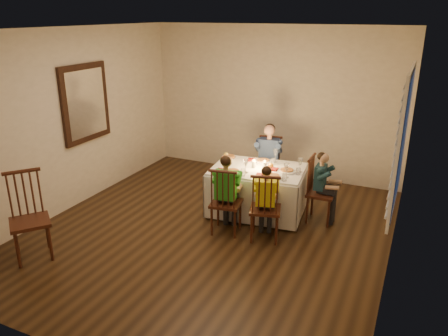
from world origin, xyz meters
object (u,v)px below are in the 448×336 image
at_px(chair_end, 319,220).
at_px(chair_extra, 36,257).
at_px(serving_bowl, 229,158).
at_px(adult, 267,194).
at_px(chair_adult, 267,194).
at_px(chair_near_left, 226,231).
at_px(child_yellow, 264,238).
at_px(dining_table, 258,181).
at_px(child_teal, 319,220).
at_px(child_green, 226,231).
at_px(chair_near_right, 264,238).

xyz_separation_m(chair_end, chair_extra, (-2.88, -2.40, 0.00)).
bearing_deg(chair_end, serving_bowl, 87.43).
bearing_deg(adult, chair_end, -39.94).
distance_m(chair_adult, chair_end, 1.14).
bearing_deg(chair_adult, chair_near_left, -102.17).
bearing_deg(chair_adult, chair_end, -39.94).
bearing_deg(adult, child_yellow, -81.21).
relative_size(chair_adult, chair_extra, 0.88).
bearing_deg(dining_table, child_teal, 0.70).
height_order(child_green, serving_bowl, serving_bowl).
relative_size(chair_adult, chair_near_left, 1.00).
bearing_deg(chair_end, child_yellow, 146.07).
xyz_separation_m(chair_adult, chair_extra, (-1.90, -2.99, 0.00)).
bearing_deg(chair_extra, child_teal, -11.95).
relative_size(chair_near_left, child_teal, 0.93).
xyz_separation_m(chair_extra, child_teal, (2.88, 2.40, 0.00)).
bearing_deg(child_green, chair_adult, -102.22).
bearing_deg(serving_bowl, chair_extra, -120.79).
relative_size(chair_near_right, chair_end, 1.00).
bearing_deg(child_green, chair_extra, 31.32).
height_order(chair_extra, serving_bowl, serving_bowl).
bearing_deg(chair_near_right, adult, -88.03).
bearing_deg(serving_bowl, dining_table, -16.60).
distance_m(chair_near_left, chair_end, 1.36).
bearing_deg(chair_adult, chair_near_right, -81.21).
distance_m(chair_end, child_yellow, 0.97).
height_order(dining_table, child_yellow, dining_table).
bearing_deg(chair_near_right, serving_bowl, -59.87).
bearing_deg(child_teal, dining_table, 96.25).
height_order(dining_table, chair_near_right, dining_table).
xyz_separation_m(chair_adult, adult, (0.00, 0.00, 0.00)).
bearing_deg(child_green, chair_end, -150.42).
height_order(dining_table, chair_adult, dining_table).
height_order(chair_near_left, child_yellow, child_yellow).
bearing_deg(child_teal, chair_near_right, 146.07).
xyz_separation_m(child_teal, serving_bowl, (-1.42, 0.05, 0.72)).
distance_m(chair_near_left, child_teal, 1.36).
height_order(child_yellow, child_teal, same).
height_order(chair_near_left, chair_extra, chair_extra).
bearing_deg(child_green, child_yellow, 175.01).
height_order(chair_end, child_yellow, child_yellow).
bearing_deg(child_yellow, child_teal, -139.14).
distance_m(chair_near_left, child_yellow, 0.53).
xyz_separation_m(chair_adult, chair_end, (0.98, -0.59, 0.00)).
bearing_deg(chair_near_left, adult, -102.22).
height_order(chair_near_right, adult, adult).
distance_m(adult, child_yellow, 1.47).
height_order(chair_near_right, chair_extra, chair_extra).
height_order(chair_near_right, chair_end, same).
bearing_deg(adult, child_teal, -39.94).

